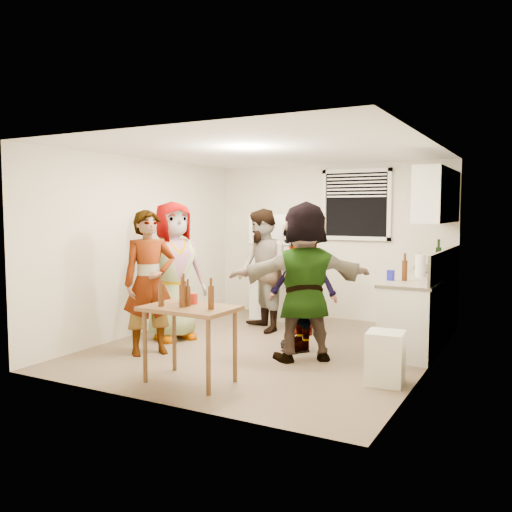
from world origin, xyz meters
The scene contains 23 objects.
room centered at (0.00, 0.00, 0.00)m, with size 4.00×4.50×2.50m, color silver, non-canonical shape.
window centered at (0.45, 2.21, 1.85)m, with size 1.12×0.10×1.06m, color white, non-canonical shape.
refrigerator centered at (-0.75, 1.88, 0.85)m, with size 0.70×0.70×1.70m, color white.
counter_lower centered at (1.70, 1.15, 0.43)m, with size 0.60×2.20×0.86m, color white.
countertop centered at (1.70, 1.15, 0.88)m, with size 0.64×2.22×0.04m, color #C2B39A.
backsplash centered at (1.99, 1.15, 1.08)m, with size 0.03×2.20×0.36m, color #A59F96.
upper_cabinets centered at (1.83, 1.35, 1.95)m, with size 0.34×1.60×0.70m, color white.
kettle centered at (1.65, 1.51, 0.90)m, with size 0.21×0.18×0.18m, color silver, non-canonical shape.
paper_towel centered at (1.68, 1.11, 0.90)m, with size 0.13×0.13×0.29m, color white.
wine_bottle centered at (1.75, 2.02, 0.90)m, with size 0.08×0.08×0.33m, color black.
beer_bottle_counter centered at (1.60, 0.58, 0.90)m, with size 0.07×0.07×0.25m, color #47230C.
blue_cup centered at (1.44, 0.54, 0.90)m, with size 0.10×0.10×0.13m, color #2021D6.
picture_frame centered at (1.92, 1.52, 0.97)m, with size 0.02×0.17×0.14m, color #E0C253.
trash_bin centered at (1.72, -0.71, 0.25)m, with size 0.36×0.36×0.54m, color silver.
serving_table centered at (-0.06, -1.60, 0.00)m, with size 0.93×0.62×0.79m, color brown, non-canonical shape.
beer_bottle_table centered at (-0.08, -1.60, 0.79)m, with size 0.05×0.05×0.21m, color #47230C.
red_cup centered at (-0.11, -1.46, 0.79)m, with size 0.08×0.08×0.11m, color red.
guest_grey centered at (-1.34, -0.16, 0.00)m, with size 0.92×1.88×0.60m, color gray.
guest_stripe centered at (-1.13, -0.93, 0.00)m, with size 0.64×1.77×0.42m, color #141933.
guest_back_left centered at (-0.51, 0.85, 0.00)m, with size 0.87×1.79×0.68m, color brown.
guest_back_right centered at (0.10, 0.94, 0.00)m, with size 0.98×1.52×0.56m, color #3B3B40.
guest_black centered at (0.39, 0.12, 0.00)m, with size 1.01×1.72×0.42m, color black.
guest_orange centered at (0.63, -0.27, 0.00)m, with size 1.73×1.86×0.55m, color #C27441.
Camera 1 is at (3.10, -6.07, 1.75)m, focal length 38.00 mm.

